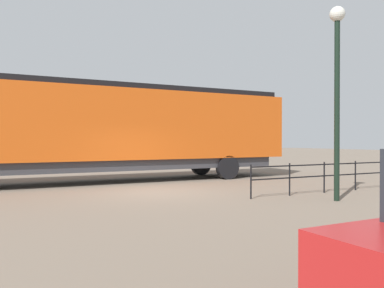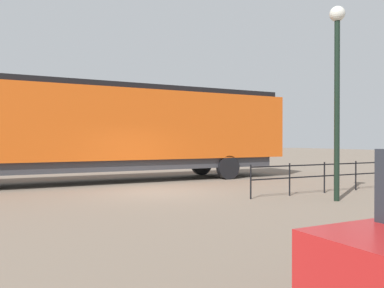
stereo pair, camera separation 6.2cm
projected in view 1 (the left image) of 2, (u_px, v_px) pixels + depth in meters
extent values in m
plane|color=#756656|center=(156.00, 192.00, 13.66)|extent=(120.00, 120.00, 0.00)
cube|color=#D15114|center=(102.00, 125.00, 16.81)|extent=(2.90, 17.28, 2.96)
cube|color=black|center=(243.00, 136.00, 20.16)|extent=(2.78, 2.71, 2.07)
cube|color=black|center=(102.00, 88.00, 16.79)|extent=(2.61, 16.59, 0.24)
cube|color=#38383D|center=(103.00, 164.00, 16.83)|extent=(2.61, 15.90, 0.45)
cylinder|color=black|center=(201.00, 164.00, 20.52)|extent=(0.30, 1.10, 1.10)
cylinder|color=black|center=(227.00, 167.00, 18.22)|extent=(0.30, 1.10, 1.10)
cylinder|color=black|center=(337.00, 110.00, 11.67)|extent=(0.16, 0.16, 5.44)
sphere|color=silver|center=(337.00, 14.00, 11.64)|extent=(0.45, 0.45, 0.45)
cube|color=black|center=(370.00, 163.00, 14.55)|extent=(0.04, 10.82, 0.04)
cube|color=black|center=(370.00, 173.00, 14.55)|extent=(0.04, 10.82, 0.04)
cylinder|color=black|center=(251.00, 182.00, 12.07)|extent=(0.05, 0.05, 1.07)
cylinder|color=black|center=(290.00, 179.00, 12.78)|extent=(0.05, 0.05, 1.07)
cylinder|color=black|center=(324.00, 177.00, 13.49)|extent=(0.05, 0.05, 1.07)
cylinder|color=black|center=(355.00, 176.00, 14.20)|extent=(0.05, 0.05, 1.07)
cylinder|color=black|center=(384.00, 174.00, 14.91)|extent=(0.05, 0.05, 1.07)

